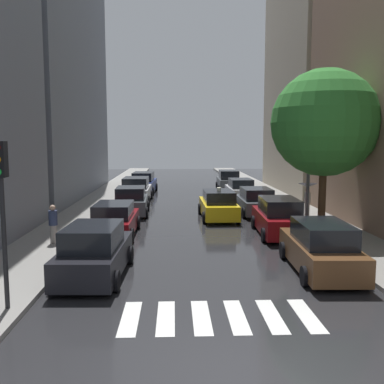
{
  "coord_description": "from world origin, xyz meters",
  "views": [
    {
      "loc": [
        -1.12,
        -7.72,
        4.47
      ],
      "look_at": [
        0.07,
        21.46,
        0.99
      ],
      "focal_mm": 40.76,
      "sensor_mm": 36.0,
      "label": 1
    }
  ],
  "objects_px": {
    "taxi_midroad": "(218,205)",
    "pedestrian_foreground": "(308,192)",
    "parked_car_left_second": "(114,220)",
    "parked_car_right_fifth": "(228,181)",
    "parked_car_left_fourth": "(136,190)",
    "parked_car_right_second": "(278,218)",
    "parked_car_right_third": "(256,202)",
    "parked_car_right_nearest": "(321,248)",
    "parked_car_left_fifth": "(144,183)",
    "parked_car_left_nearest": "(95,253)",
    "traffic_light_left_corner": "(1,188)",
    "lamp_post_right": "(309,152)",
    "street_tree_right": "(325,123)",
    "parked_car_left_third": "(131,202)",
    "parked_car_right_fourth": "(240,190)",
    "pedestrian_near_tree": "(53,223)"
  },
  "relations": [
    {
      "from": "taxi_midroad",
      "to": "street_tree_right",
      "type": "relative_size",
      "value": 0.6
    },
    {
      "from": "parked_car_right_fifth",
      "to": "lamp_post_right",
      "type": "relative_size",
      "value": 0.71
    },
    {
      "from": "parked_car_left_fourth",
      "to": "pedestrian_near_tree",
      "type": "bearing_deg",
      "value": 170.77
    },
    {
      "from": "parked_car_left_fourth",
      "to": "traffic_light_left_corner",
      "type": "height_order",
      "value": "traffic_light_left_corner"
    },
    {
      "from": "parked_car_left_second",
      "to": "parked_car_left_fourth",
      "type": "height_order",
      "value": "parked_car_left_fourth"
    },
    {
      "from": "parked_car_left_second",
      "to": "parked_car_right_fourth",
      "type": "xyz_separation_m",
      "value": [
        7.77,
        11.99,
        0.01
      ]
    },
    {
      "from": "parked_car_right_second",
      "to": "street_tree_right",
      "type": "xyz_separation_m",
      "value": [
        2.24,
        0.54,
        4.46
      ]
    },
    {
      "from": "taxi_midroad",
      "to": "parked_car_left_third",
      "type": "bearing_deg",
      "value": 72.51
    },
    {
      "from": "parked_car_left_fourth",
      "to": "lamp_post_right",
      "type": "distance_m",
      "value": 14.23
    },
    {
      "from": "parked_car_right_fifth",
      "to": "pedestrian_near_tree",
      "type": "height_order",
      "value": "parked_car_right_fifth"
    },
    {
      "from": "parked_car_left_second",
      "to": "pedestrian_near_tree",
      "type": "xyz_separation_m",
      "value": [
        -2.27,
        -2.05,
        0.26
      ]
    },
    {
      "from": "parked_car_left_second",
      "to": "parked_car_right_third",
      "type": "bearing_deg",
      "value": -52.95
    },
    {
      "from": "parked_car_right_third",
      "to": "parked_car_left_fifth",
      "type": "bearing_deg",
      "value": 33.33
    },
    {
      "from": "parked_car_left_fourth",
      "to": "parked_car_left_fifth",
      "type": "bearing_deg",
      "value": -0.97
    },
    {
      "from": "parked_car_left_fourth",
      "to": "parked_car_right_second",
      "type": "height_order",
      "value": "parked_car_left_fourth"
    },
    {
      "from": "parked_car_left_second",
      "to": "parked_car_right_third",
      "type": "distance_m",
      "value": 9.61
    },
    {
      "from": "pedestrian_near_tree",
      "to": "pedestrian_foreground",
      "type": "bearing_deg",
      "value": 62.37
    },
    {
      "from": "parked_car_right_third",
      "to": "pedestrian_near_tree",
      "type": "xyz_separation_m",
      "value": [
        -10.02,
        -7.73,
        0.25
      ]
    },
    {
      "from": "parked_car_right_fifth",
      "to": "pedestrian_near_tree",
      "type": "relative_size",
      "value": 2.8
    },
    {
      "from": "parked_car_right_third",
      "to": "traffic_light_left_corner",
      "type": "bearing_deg",
      "value": 147.48
    },
    {
      "from": "pedestrian_near_tree",
      "to": "parked_car_right_fifth",
      "type": "bearing_deg",
      "value": 100.94
    },
    {
      "from": "parked_car_right_nearest",
      "to": "parked_car_right_third",
      "type": "xyz_separation_m",
      "value": [
        -0.05,
        11.64,
        -0.06
      ]
    },
    {
      "from": "parked_car_right_nearest",
      "to": "parked_car_left_fourth",
      "type": "bearing_deg",
      "value": 26.33
    },
    {
      "from": "pedestrian_foreground",
      "to": "parked_car_left_fifth",
      "type": "bearing_deg",
      "value": 47.78
    },
    {
      "from": "parked_car_left_second",
      "to": "parked_car_left_third",
      "type": "distance_m",
      "value": 5.86
    },
    {
      "from": "parked_car_right_fifth",
      "to": "parked_car_left_fourth",
      "type": "bearing_deg",
      "value": 134.09
    },
    {
      "from": "parked_car_right_nearest",
      "to": "lamp_post_right",
      "type": "distance_m",
      "value": 7.91
    },
    {
      "from": "parked_car_left_nearest",
      "to": "traffic_light_left_corner",
      "type": "distance_m",
      "value": 4.26
    },
    {
      "from": "parked_car_left_fifth",
      "to": "lamp_post_right",
      "type": "bearing_deg",
      "value": -146.63
    },
    {
      "from": "traffic_light_left_corner",
      "to": "parked_car_left_fourth",
      "type": "bearing_deg",
      "value": 85.68
    },
    {
      "from": "pedestrian_foreground",
      "to": "parked_car_left_second",
      "type": "bearing_deg",
      "value": 120.4
    },
    {
      "from": "pedestrian_foreground",
      "to": "lamp_post_right",
      "type": "xyz_separation_m",
      "value": [
        -0.88,
        -2.84,
        2.36
      ]
    },
    {
      "from": "parked_car_left_second",
      "to": "parked_car_right_fifth",
      "type": "bearing_deg",
      "value": -21.93
    },
    {
      "from": "parked_car_left_nearest",
      "to": "parked_car_right_nearest",
      "type": "distance_m",
      "value": 7.6
    },
    {
      "from": "parked_car_right_fifth",
      "to": "parked_car_left_third",
      "type": "bearing_deg",
      "value": 150.59
    },
    {
      "from": "parked_car_right_second",
      "to": "pedestrian_foreground",
      "type": "relative_size",
      "value": 2.54
    },
    {
      "from": "parked_car_right_fourth",
      "to": "traffic_light_left_corner",
      "type": "xyz_separation_m",
      "value": [
        -9.28,
        -21.23,
        2.53
      ]
    },
    {
      "from": "parked_car_left_fifth",
      "to": "lamp_post_right",
      "type": "distance_m",
      "value": 18.53
    },
    {
      "from": "parked_car_left_nearest",
      "to": "parked_car_left_third",
      "type": "bearing_deg",
      "value": 2.22
    },
    {
      "from": "parked_car_left_third",
      "to": "pedestrian_foreground",
      "type": "xyz_separation_m",
      "value": [
        10.17,
        -1.9,
        0.76
      ]
    },
    {
      "from": "parked_car_left_fourth",
      "to": "parked_car_right_third",
      "type": "relative_size",
      "value": 1.09
    },
    {
      "from": "parked_car_left_fifth",
      "to": "street_tree_right",
      "type": "relative_size",
      "value": 0.63
    },
    {
      "from": "parked_car_left_fourth",
      "to": "parked_car_right_nearest",
      "type": "relative_size",
      "value": 0.99
    },
    {
      "from": "parked_car_left_nearest",
      "to": "parked_car_right_nearest",
      "type": "height_order",
      "value": "parked_car_left_nearest"
    },
    {
      "from": "taxi_midroad",
      "to": "pedestrian_foreground",
      "type": "xyz_separation_m",
      "value": [
        5.03,
        -0.39,
        0.78
      ]
    },
    {
      "from": "parked_car_left_fourth",
      "to": "parked_car_right_fourth",
      "type": "relative_size",
      "value": 1.14
    },
    {
      "from": "taxi_midroad",
      "to": "parked_car_left_second",
      "type": "bearing_deg",
      "value": 128.05
    },
    {
      "from": "parked_car_left_fifth",
      "to": "parked_car_right_third",
      "type": "bearing_deg",
      "value": -143.15
    },
    {
      "from": "parked_car_left_fifth",
      "to": "parked_car_right_third",
      "type": "height_order",
      "value": "parked_car_left_fifth"
    },
    {
      "from": "lamp_post_right",
      "to": "parked_car_left_fourth",
      "type": "bearing_deg",
      "value": 132.83
    }
  ]
}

